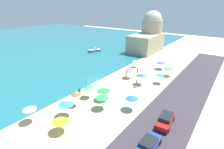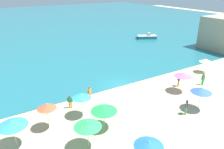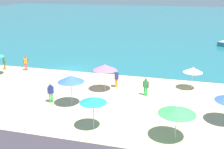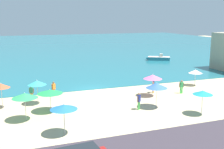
{
  "view_description": "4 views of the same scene",
  "coord_description": "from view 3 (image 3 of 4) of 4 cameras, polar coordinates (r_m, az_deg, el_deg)",
  "views": [
    {
      "loc": [
        -28.02,
        -24.31,
        16.48
      ],
      "look_at": [
        1.56,
        -2.85,
        1.7
      ],
      "focal_mm": 28.0,
      "sensor_mm": 36.0,
      "label": 1
    },
    {
      "loc": [
        -14.16,
        -21.04,
        12.38
      ],
      "look_at": [
        0.0,
        2.06,
        0.93
      ],
      "focal_mm": 35.0,
      "sensor_mm": 36.0,
      "label": 2
    },
    {
      "loc": [
        12.72,
        -28.2,
        9.27
      ],
      "look_at": [
        5.78,
        -3.13,
        1.01
      ],
      "focal_mm": 45.0,
      "sensor_mm": 36.0,
      "label": 3
    },
    {
      "loc": [
        -9.41,
        -32.55,
        8.93
      ],
      "look_at": [
        3.67,
        2.97,
        1.12
      ],
      "focal_mm": 45.0,
      "sensor_mm": 36.0,
      "label": 4
    }
  ],
  "objects": [
    {
      "name": "sea",
      "position": [
        84.68,
        6.86,
        11.22
      ],
      "size": [
        150.0,
        110.0,
        0.05
      ],
      "primitive_type": "cube",
      "color": "#216A76",
      "rests_on": "ground_plane"
    },
    {
      "name": "bather_4",
      "position": [
        34.42,
        -21.02,
        2.31
      ],
      "size": [
        0.51,
        0.37,
        1.57
      ],
      "color": "orange",
      "rests_on": "ground_plane"
    },
    {
      "name": "beach_umbrella_13",
      "position": [
        17.7,
        13.09,
        -7.15
      ],
      "size": [
        2.34,
        2.34,
        2.28
      ],
      "color": "#B2B2B7",
      "rests_on": "ground_plane"
    },
    {
      "name": "beach_umbrella_11",
      "position": [
        22.32,
        -8.35,
        -0.85
      ],
      "size": [
        2.14,
        2.14,
        2.6
      ],
      "color": "#B2B2B7",
      "rests_on": "ground_plane"
    },
    {
      "name": "bather_3",
      "position": [
        23.6,
        -12.37,
        -3.45
      ],
      "size": [
        0.48,
        0.39,
        1.7
      ],
      "color": "green",
      "rests_on": "ground_plane"
    },
    {
      "name": "bather_2",
      "position": [
        24.7,
        6.88,
        -2.33
      ],
      "size": [
        0.55,
        0.31,
        1.61
      ],
      "color": "green",
      "rests_on": "ground_plane"
    },
    {
      "name": "bather_1",
      "position": [
        33.35,
        -17.14,
        2.39
      ],
      "size": [
        0.51,
        0.37,
        1.71
      ],
      "color": "#E15543",
      "rests_on": "ground_plane"
    },
    {
      "name": "beach_umbrella_1",
      "position": [
        25.21,
        -1.47,
        1.46
      ],
      "size": [
        2.11,
        2.11,
        2.57
      ],
      "color": "#B2B2B7",
      "rests_on": "ground_plane"
    },
    {
      "name": "bather_0",
      "position": [
        26.51,
        0.91,
        -0.68
      ],
      "size": [
        0.37,
        0.51,
        1.7
      ],
      "color": "gold",
      "rests_on": "ground_plane"
    },
    {
      "name": "ground_plane",
      "position": [
        32.3,
        -8.44,
        0.74
      ],
      "size": [
        160.0,
        160.0,
        0.0
      ],
      "primitive_type": "plane",
      "color": "#C9B487"
    },
    {
      "name": "beach_umbrella_7",
      "position": [
        26.75,
        16.14,
        0.89
      ],
      "size": [
        1.78,
        1.78,
        2.19
      ],
      "color": "#B2B2B7",
      "rests_on": "ground_plane"
    },
    {
      "name": "beach_umbrella_10",
      "position": [
        18.5,
        -3.86,
        -5.19
      ],
      "size": [
        1.83,
        1.83,
        2.37
      ],
      "color": "#B2B2B7",
      "rests_on": "ground_plane"
    }
  ]
}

